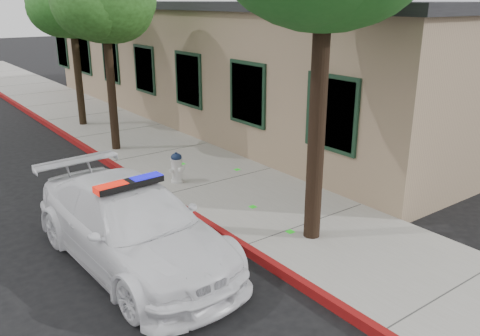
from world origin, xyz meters
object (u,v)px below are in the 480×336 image
object	(u,v)px
fire_hydrant	(177,167)
police_car	(132,225)
street_tree_far	(72,5)
clapboard_building	(241,60)
street_tree_mid	(104,2)

from	to	relation	value
fire_hydrant	police_car	bearing A→B (deg)	-139.67
street_tree_far	fire_hydrant	bearing A→B (deg)	-92.48
street_tree_far	clapboard_building	bearing A→B (deg)	-15.91
fire_hydrant	street_tree_far	size ratio (longest dim) A/B	0.14
fire_hydrant	street_tree_far	distance (m)	7.94
police_car	street_tree_far	world-z (taller)	street_tree_far
fire_hydrant	street_tree_mid	xyz separation A→B (m)	(-0.01, 3.57, 3.71)
street_tree_mid	street_tree_far	bearing A→B (deg)	84.80
clapboard_building	street_tree_mid	xyz separation A→B (m)	(-5.98, -1.88, 2.10)
police_car	fire_hydrant	xyz separation A→B (m)	(2.38, 2.68, -0.18)
police_car	fire_hydrant	world-z (taller)	police_car
street_tree_mid	street_tree_far	size ratio (longest dim) A/B	1.02
police_car	street_tree_mid	size ratio (longest dim) A/B	0.90
fire_hydrant	street_tree_far	xyz separation A→B (m)	(0.31, 7.07, 3.61)
police_car	street_tree_mid	distance (m)	7.56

